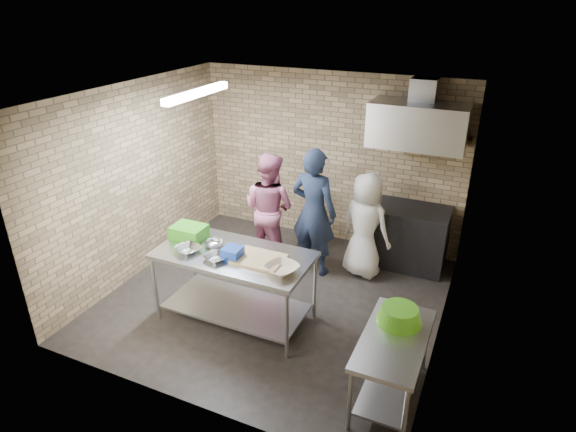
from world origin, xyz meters
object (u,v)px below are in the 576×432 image
Objects in this scene: bottle_green at (454,132)px; woman_white at (365,225)px; prep_table at (235,287)px; green_crate at (189,232)px; green_basin at (399,315)px; man_navy at (314,212)px; blue_tub at (233,253)px; woman_pink at (269,208)px; side_counter at (391,368)px; stove at (405,236)px; bottle_red at (424,128)px.

bottle_green is 1.74m from woman_white.
prep_table is at bearing -129.63° from bottle_green.
woman_white reaches higher than green_crate.
man_navy reaches higher than green_basin.
bottle_green is at bearing 52.16° from blue_tub.
bottle_green is at bearing -149.01° from woman_pink.
side_counter is at bearing 135.65° from man_navy.
green_crate is 1.77m from man_navy.
stove is 0.71× the size of woman_pink.
bottle_red is 1.92m from man_navy.
side_counter is 2.62m from man_navy.
man_navy is 1.10× the size of woman_pink.
blue_tub is at bearing -121.86° from bottle_red.
man_navy reaches higher than woman_white.
woman_white is at bearing -155.68° from man_navy.
prep_table is 4.04× the size of green_basin.
man_navy reaches higher than side_counter.
woman_white is (1.83, 1.58, -0.25)m from green_crate.
woman_pink is at bearing -157.61° from bottle_green.
bottle_green is at bearing -141.59° from man_navy.
side_counter is at bearing -80.71° from stove.
bottle_green is at bearing 50.37° from prep_table.
green_crate is 0.27× the size of woman_white.
green_crate is at bearing 58.70° from woman_white.
bottle_red reaches higher than man_navy.
blue_tub is 1.38× the size of bottle_green.
green_basin is 0.30× the size of woman_white.
bottle_red is (0.05, 0.24, 1.58)m from stove.
blue_tub is at bearing -16.35° from green_crate.
blue_tub is (0.75, -0.22, -0.02)m from green_crate.
bottle_green reaches higher than green_basin.
green_basin is 2.56× the size of bottle_red.
man_navy reaches higher than blue_tub.
woman_white is at bearing 112.67° from side_counter.
bottle_red is at bearing -144.96° from woman_pink.
blue_tub is (-2.00, 0.41, 0.62)m from side_counter.
prep_table is 4.50× the size of green_crate.
blue_tub is at bearing 175.36° from green_basin.
stove is at bearing 54.40° from prep_table.
bottle_red is 2.46m from woman_pink.
blue_tub reaches higher than prep_table.
woman_pink is (-1.88, -0.72, 0.40)m from stove.
woman_pink is 1.10× the size of woman_white.
bottle_red reaches higher than stove.
blue_tub is 0.45× the size of green_basin.
prep_table is 1.61m from man_navy.
prep_table is 9.00× the size of blue_tub.
green_basin is at bearing 151.04° from woman_pink.
green_basin is 2.92m from woman_pink.
bottle_green is 2.19m from man_navy.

